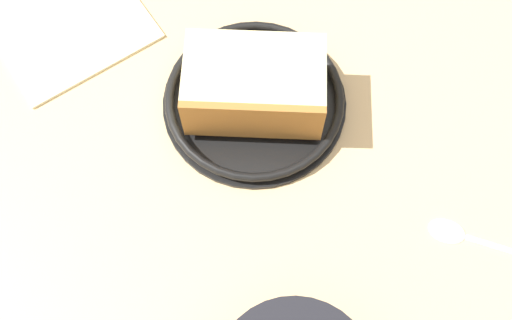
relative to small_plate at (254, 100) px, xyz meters
The scene contains 5 objects.
ground_plane 6.52cm from the small_plate, ahead, with size 142.09×142.09×3.39cm, color tan.
small_plate is the anchor object (origin of this frame).
cake_slice 2.80cm from the small_plate, 23.62° to the right, with size 10.95×13.05×5.46cm.
teaspoon 20.82cm from the small_plate, 33.80° to the left, with size 8.45×9.88×0.80cm.
folded_napkin 19.10cm from the small_plate, 137.28° to the right, with size 12.67×13.20×0.60cm, color beige.
Camera 1 is at (16.81, -7.76, 46.38)cm, focal length 42.35 mm.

